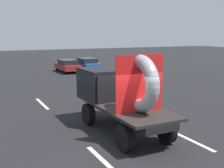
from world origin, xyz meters
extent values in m
plane|color=black|center=(0.00, 0.00, 0.00)|extent=(120.00, 120.00, 0.00)
cylinder|color=black|center=(-0.62, 2.50, 0.46)|extent=(0.28, 0.92, 0.92)
cylinder|color=black|center=(1.08, 2.50, 0.46)|extent=(0.28, 0.92, 0.92)
cylinder|color=black|center=(-0.62, -0.72, 0.46)|extent=(0.28, 0.92, 0.92)
cylinder|color=black|center=(1.08, -0.72, 0.46)|extent=(0.28, 0.92, 0.92)
cube|color=black|center=(0.23, 0.94, 0.91)|extent=(1.30, 5.18, 0.25)
cube|color=black|center=(0.23, 2.50, 1.71)|extent=(2.00, 2.06, 1.35)
cube|color=black|center=(0.23, 2.45, 2.00)|extent=(2.02, 1.95, 0.44)
cube|color=black|center=(0.23, -0.09, 1.08)|extent=(2.00, 3.13, 0.10)
cube|color=black|center=(0.23, 1.42, 1.68)|extent=(1.80, 0.08, 1.10)
torus|color=#9E9EA3|center=(0.23, -0.24, 2.15)|extent=(0.47, 2.03, 2.03)
cube|color=red|center=(0.23, -0.24, 2.15)|extent=(1.90, 0.03, 2.03)
cylinder|color=black|center=(3.12, 20.49, 0.30)|extent=(0.20, 0.59, 0.59)
cylinder|color=black|center=(4.57, 20.49, 0.30)|extent=(0.20, 0.59, 0.59)
cylinder|color=black|center=(3.12, 17.99, 0.30)|extent=(0.20, 0.59, 0.59)
cylinder|color=black|center=(4.57, 17.99, 0.30)|extent=(0.20, 0.59, 0.59)
cube|color=maroon|center=(3.84, 19.24, 0.55)|extent=(1.67, 3.90, 0.51)
cube|color=black|center=(3.84, 19.15, 1.04)|extent=(1.50, 2.18, 0.46)
cube|color=beige|center=(-1.58, -1.19, 0.00)|extent=(0.16, 2.64, 0.01)
cube|color=beige|center=(-1.58, 7.06, 0.00)|extent=(0.16, 2.70, 0.01)
cube|color=beige|center=(2.04, -1.08, 0.00)|extent=(0.16, 2.12, 0.01)
cube|color=beige|center=(2.04, 7.08, 0.00)|extent=(0.16, 2.06, 0.01)
cylinder|color=black|center=(5.36, 20.97, 0.30)|extent=(0.21, 0.61, 0.61)
cylinder|color=black|center=(6.85, 20.97, 0.30)|extent=(0.21, 0.61, 0.61)
cylinder|color=black|center=(5.36, 18.42, 0.30)|extent=(0.21, 0.61, 0.61)
cylinder|color=black|center=(6.85, 18.42, 0.30)|extent=(0.21, 0.61, 0.61)
cube|color=#194C99|center=(6.11, 19.70, 0.56)|extent=(1.71, 3.98, 0.52)
cube|color=black|center=(6.11, 19.60, 1.06)|extent=(1.54, 2.23, 0.47)
camera|label=1|loc=(-5.04, -8.62, 3.88)|focal=46.05mm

